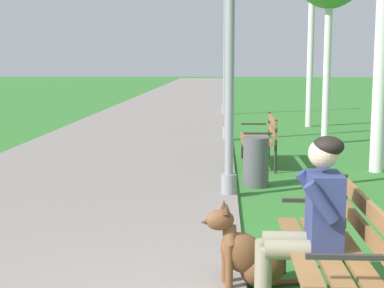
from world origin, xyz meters
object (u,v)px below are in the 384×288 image
(litter_bin, at_px, (256,162))
(dog_brown, at_px, (249,256))
(person_seated_on_near_bench, at_px, (309,216))
(lamp_post_mid, at_px, (228,47))
(lamp_post_far, at_px, (225,42))
(park_bench_near, at_px, (338,240))
(park_bench_mid, at_px, (261,135))
(lamp_post_near, at_px, (230,34))

(litter_bin, bearing_deg, dog_brown, -93.91)
(person_seated_on_near_bench, bearing_deg, lamp_post_mid, 93.36)
(person_seated_on_near_bench, height_order, lamp_post_far, lamp_post_far)
(dog_brown, height_order, litter_bin, dog_brown)
(park_bench_near, height_order, lamp_post_far, lamp_post_far)
(lamp_post_far, height_order, litter_bin, lamp_post_far)
(dog_brown, xyz_separation_m, lamp_post_mid, (-0.13, 8.49, 1.79))
(park_bench_mid, bearing_deg, dog_brown, -94.59)
(park_bench_mid, height_order, lamp_post_near, lamp_post_near)
(litter_bin, bearing_deg, lamp_post_far, 92.21)
(litter_bin, bearing_deg, park_bench_mid, 83.90)
(person_seated_on_near_bench, height_order, litter_bin, person_seated_on_near_bench)
(dog_brown, distance_m, lamp_post_far, 14.89)
(lamp_post_far, xyz_separation_m, litter_bin, (0.43, -11.02, -1.99))
(lamp_post_near, xyz_separation_m, litter_bin, (0.38, 0.64, -1.74))
(park_bench_near, height_order, park_bench_mid, same)
(park_bench_near, relative_size, lamp_post_far, 0.33)
(lamp_post_mid, bearing_deg, lamp_post_near, -90.04)
(park_bench_near, xyz_separation_m, lamp_post_far, (-0.77, 15.11, 1.82))
(park_bench_mid, bearing_deg, park_bench_near, -88.34)
(litter_bin, bearing_deg, park_bench_near, -85.17)
(lamp_post_mid, bearing_deg, litter_bin, -85.43)
(park_bench_mid, distance_m, person_seated_on_near_bench, 5.76)
(park_bench_mid, xyz_separation_m, dog_brown, (-0.43, -5.40, -0.25))
(lamp_post_near, bearing_deg, dog_brown, -87.58)
(park_bench_mid, relative_size, lamp_post_mid, 0.38)
(dog_brown, bearing_deg, lamp_post_far, 90.67)
(lamp_post_mid, height_order, litter_bin, lamp_post_mid)
(park_bench_mid, bearing_deg, lamp_post_far, 93.70)
(park_bench_near, distance_m, lamp_post_mid, 9.02)
(lamp_post_near, xyz_separation_m, lamp_post_far, (-0.04, 11.66, 0.24))
(park_bench_near, relative_size, lamp_post_mid, 0.38)
(dog_brown, bearing_deg, litter_bin, 86.09)
(litter_bin, bearing_deg, lamp_post_near, -121.04)
(dog_brown, relative_size, lamp_post_far, 0.18)
(dog_brown, xyz_separation_m, litter_bin, (0.25, 3.72, 0.09))
(park_bench_mid, relative_size, person_seated_on_near_bench, 1.20)
(park_bench_near, relative_size, park_bench_mid, 1.00)
(park_bench_mid, xyz_separation_m, lamp_post_far, (-0.61, 9.35, 1.82))
(park_bench_mid, height_order, lamp_post_far, lamp_post_far)
(dog_brown, relative_size, litter_bin, 1.18)
(park_bench_near, relative_size, litter_bin, 2.14)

